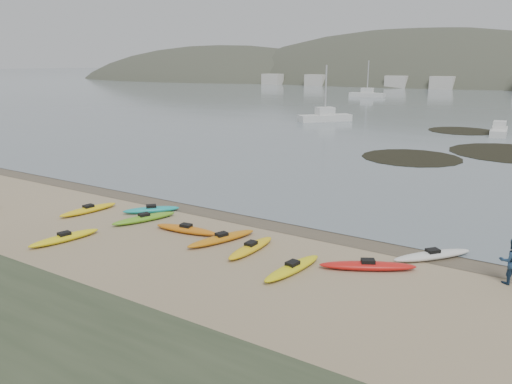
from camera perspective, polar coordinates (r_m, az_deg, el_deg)
The scene contains 5 objects.
ground at distance 27.70m, azimuth 0.00°, elevation -3.00°, with size 600.00×600.00×0.00m, color tan.
wet_sand at distance 27.46m, azimuth -0.34°, elevation -3.15°, with size 60.00×60.00×0.00m, color brown.
kayaks at distance 24.45m, azimuth -4.78°, elevation -5.08°, with size 20.56×10.79×0.34m.
person_east at distance 21.85m, azimuth 27.15°, elevation -7.04°, with size 0.90×0.70×1.86m, color navy.
kelp_mats at distance 54.80m, azimuth 23.46°, elevation 4.65°, with size 17.57×29.88×0.04m.
Camera 1 is at (14.23, -22.23, 8.40)m, focal length 35.00 mm.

